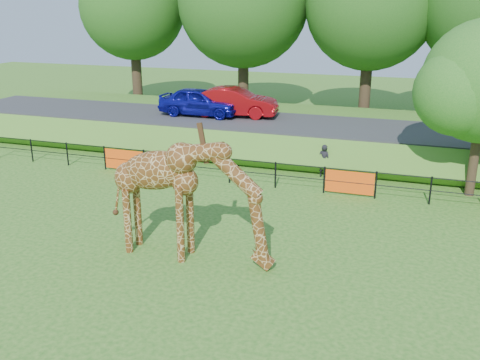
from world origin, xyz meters
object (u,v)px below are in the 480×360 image
at_px(car_red, 234,102).
at_px(visitor, 324,161).
at_px(giraffe, 189,200).
at_px(car_blue, 200,102).

height_order(car_red, visitor, car_red).
distance_m(car_red, visitor, 7.54).
bearing_deg(car_red, giraffe, -172.20).
xyz_separation_m(giraffe, car_red, (-3.39, 13.62, 0.36)).
bearing_deg(giraffe, visitor, 76.88).
bearing_deg(visitor, giraffe, 90.75).
bearing_deg(car_blue, visitor, -119.05).
relative_size(giraffe, visitor, 3.49).
height_order(giraffe, car_blue, giraffe).
xyz_separation_m(car_red, visitor, (5.75, -4.66, -1.46)).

